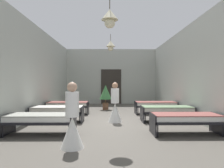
% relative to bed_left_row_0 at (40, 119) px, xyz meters
% --- Properties ---
extents(ground_plane, '(6.79, 13.85, 0.10)m').
position_rel_bed_left_row_0_xyz_m(ground_plane, '(2.05, 1.90, -0.49)').
color(ground_plane, '#59544C').
extents(room_shell, '(6.59, 13.45, 3.82)m').
position_rel_bed_left_row_0_xyz_m(room_shell, '(2.05, 3.27, 1.47)').
color(room_shell, '#B2B7AD').
rests_on(room_shell, ground).
extents(bed_left_row_0, '(1.90, 0.84, 0.57)m').
position_rel_bed_left_row_0_xyz_m(bed_left_row_0, '(0.00, 0.00, 0.00)').
color(bed_left_row_0, black).
rests_on(bed_left_row_0, ground).
extents(bed_right_row_0, '(1.90, 0.84, 0.57)m').
position_rel_bed_left_row_0_xyz_m(bed_right_row_0, '(4.09, 0.00, 0.00)').
color(bed_right_row_0, black).
rests_on(bed_right_row_0, ground).
extents(bed_left_row_1, '(1.90, 0.84, 0.57)m').
position_rel_bed_left_row_0_xyz_m(bed_left_row_1, '(0.00, 1.90, 0.00)').
color(bed_left_row_1, black).
rests_on(bed_left_row_1, ground).
extents(bed_right_row_1, '(1.90, 0.84, 0.57)m').
position_rel_bed_left_row_0_xyz_m(bed_right_row_1, '(4.09, 1.90, 0.00)').
color(bed_right_row_1, black).
rests_on(bed_right_row_1, ground).
extents(bed_left_row_2, '(1.90, 0.84, 0.57)m').
position_rel_bed_left_row_0_xyz_m(bed_left_row_2, '(0.00, 3.80, 0.00)').
color(bed_left_row_2, black).
rests_on(bed_left_row_2, ground).
extents(bed_right_row_2, '(1.90, 0.84, 0.57)m').
position_rel_bed_left_row_0_xyz_m(bed_right_row_2, '(4.09, 3.80, 0.00)').
color(bed_right_row_2, black).
rests_on(bed_right_row_2, ground).
extents(nurse_near_aisle, '(0.52, 0.52, 1.49)m').
position_rel_bed_left_row_0_xyz_m(nurse_near_aisle, '(1.12, -1.22, 0.09)').
color(nurse_near_aisle, white).
rests_on(nurse_near_aisle, ground).
extents(nurse_mid_aisle, '(0.52, 0.52, 1.49)m').
position_rel_bed_left_row_0_xyz_m(nurse_mid_aisle, '(2.14, 1.81, 0.09)').
color(nurse_mid_aisle, white).
rests_on(nurse_mid_aisle, ground).
extents(potted_plant, '(0.65, 0.65, 1.33)m').
position_rel_bed_left_row_0_xyz_m(potted_plant, '(1.72, 5.31, 0.44)').
color(potted_plant, brown).
rests_on(potted_plant, ground).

